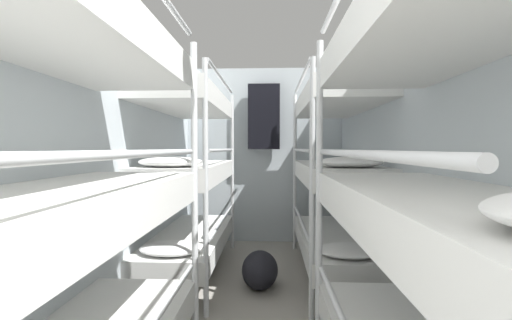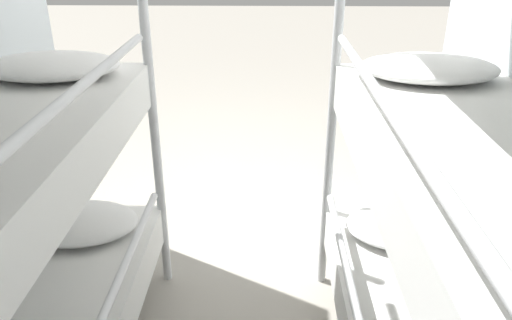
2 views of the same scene
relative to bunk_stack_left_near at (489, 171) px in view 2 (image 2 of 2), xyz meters
name	(u,v)px [view 2 (image 2 of 2)]	position (x,y,z in m)	size (l,w,h in m)	color
ground_plane	(248,222)	(0.75, -1.46, -1.10)	(20.00, 20.00, 0.00)	gray
bunk_stack_left_near	(489,171)	(0.00, 0.00, 0.00)	(0.71, 1.93, 2.08)	silver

